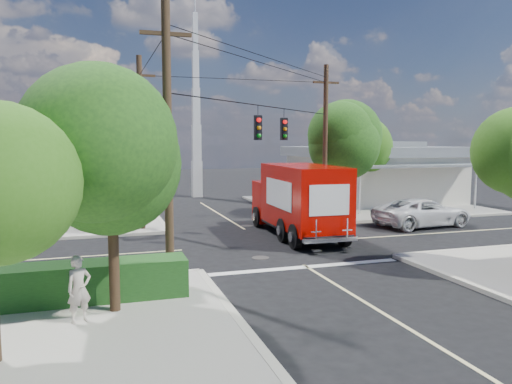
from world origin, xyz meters
name	(u,v)px	position (x,y,z in m)	size (l,w,h in m)	color
ground	(269,244)	(0.00, 0.00, 0.00)	(120.00, 120.00, 0.00)	black
sidewalk_ne	(362,204)	(10.88, 10.88, 0.07)	(14.12, 14.12, 0.14)	#A39E93
sidewalk_nw	(38,218)	(-10.88, 10.88, 0.07)	(14.12, 14.12, 0.14)	#A39E93
road_markings	(280,251)	(0.00, -1.47, 0.01)	(32.00, 32.00, 0.01)	beige
building_ne	(374,172)	(12.50, 11.97, 2.32)	(11.80, 10.20, 4.50)	beige
building_nw	(19,181)	(-12.00, 12.46, 2.22)	(10.80, 10.20, 4.30)	beige
radio_tower	(196,129)	(0.50, 20.00, 5.64)	(0.80, 0.80, 17.00)	silver
tree_sw_front	(111,155)	(-6.99, -7.54, 4.33)	(3.88, 3.78, 6.03)	#422D1C
tree_ne_front	(344,140)	(7.21, 6.76, 4.77)	(4.21, 4.14, 6.66)	#422D1C
tree_ne_back	(363,148)	(9.81, 8.96, 4.19)	(3.77, 3.66, 5.82)	#422D1C
palm_nw_front	(94,134)	(-7.50, 7.50, 5.04)	(3.01, 3.08, 5.59)	#422D1C
palm_nw_back	(57,141)	(-9.50, 9.00, 4.67)	(3.01, 3.08, 5.19)	#422D1C
utility_poles	(226,141)	(-1.58, 1.60, 4.67)	(12.00, 10.68, 9.00)	#473321
picket_fence	(85,275)	(-7.80, -5.60, 0.68)	(5.94, 0.06, 1.00)	silver
hedge_sw	(77,282)	(-8.00, -6.40, 0.69)	(6.20, 1.20, 1.10)	#193F16
vending_boxes	(337,206)	(6.50, 6.20, 0.69)	(1.90, 0.50, 1.10)	#B41518
delivery_truck	(298,200)	(1.99, 1.42, 1.79)	(2.83, 8.25, 3.53)	black
parked_car	(423,212)	(9.61, 1.98, 0.77)	(2.55, 5.53, 1.54)	silver
pedestrian	(79,289)	(-7.88, -8.14, 0.99)	(0.62, 0.41, 1.70)	#BBADA1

